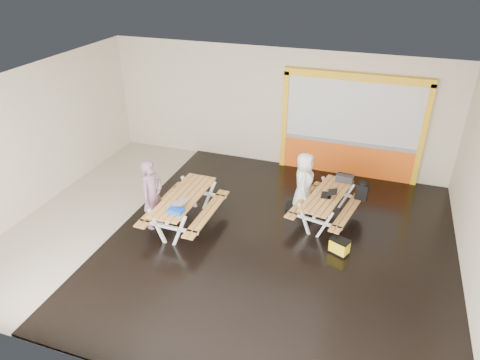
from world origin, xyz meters
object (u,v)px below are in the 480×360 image
at_px(blue_pouch, 176,210).
at_px(fluke_bag, 339,246).
at_px(picnic_table_left, 184,203).
at_px(toolbox, 345,178).
at_px(person_right, 304,183).
at_px(backpack, 362,191).
at_px(picnic_table_right, 327,201).
at_px(dark_case, 294,206).
at_px(laptop_left, 178,204).
at_px(laptop_right, 328,194).
at_px(person_left, 152,195).

bearing_deg(blue_pouch, fluke_bag, 12.72).
bearing_deg(picnic_table_left, toolbox, 30.67).
distance_m(blue_pouch, fluke_bag, 3.61).
height_order(person_right, backpack, person_right).
distance_m(person_right, blue_pouch, 3.25).
bearing_deg(fluke_bag, picnic_table_right, 112.91).
relative_size(blue_pouch, fluke_bag, 0.66).
distance_m(dark_case, fluke_bag, 1.96).
distance_m(picnic_table_right, dark_case, 0.99).
bearing_deg(laptop_left, backpack, 31.13).
relative_size(laptop_left, dark_case, 1.23).
relative_size(backpack, fluke_bag, 1.00).
bearing_deg(picnic_table_right, laptop_right, -64.16).
relative_size(person_right, dark_case, 4.22).
relative_size(person_right, backpack, 3.26).
xyz_separation_m(picnic_table_left, dark_case, (2.29, 1.52, -0.53)).
bearing_deg(picnic_table_left, fluke_bag, 1.35).
relative_size(person_left, fluke_bag, 3.51).
relative_size(person_left, laptop_right, 4.49).
bearing_deg(dark_case, fluke_bag, -47.24).
relative_size(laptop_right, dark_case, 1.02).
bearing_deg(toolbox, picnic_table_right, -111.40).
relative_size(picnic_table_left, backpack, 4.46).
height_order(person_right, laptop_right, person_right).
xyz_separation_m(laptop_right, backpack, (0.72, 0.62, -0.12)).
bearing_deg(person_right, fluke_bag, -148.64).
relative_size(laptop_right, fluke_bag, 0.78).
xyz_separation_m(laptop_left, dark_case, (2.21, 1.99, -0.78)).
xyz_separation_m(blue_pouch, backpack, (3.72, 2.52, -0.19)).
distance_m(person_left, laptop_right, 4.09).
xyz_separation_m(picnic_table_left, backpack, (3.87, 1.82, 0.05)).
height_order(blue_pouch, toolbox, toolbox).
relative_size(person_left, backpack, 3.52).
distance_m(picnic_table_left, fluke_bag, 3.64).
height_order(person_left, laptop_left, person_left).
distance_m(person_right, laptop_right, 0.75).
distance_m(laptop_left, fluke_bag, 3.64).
height_order(picnic_table_right, person_right, person_right).
height_order(picnic_table_right, backpack, backpack).
bearing_deg(blue_pouch, person_left, 151.67).
height_order(picnic_table_left, blue_pouch, blue_pouch).
bearing_deg(blue_pouch, dark_case, 46.09).
distance_m(toolbox, backpack, 0.53).
distance_m(picnic_table_right, toolbox, 0.86).
bearing_deg(toolbox, fluke_bag, -84.05).
xyz_separation_m(person_left, blue_pouch, (0.82, -0.44, 0.01)).
bearing_deg(picnic_table_left, laptop_left, -80.08).
distance_m(picnic_table_right, person_right, 0.72).
distance_m(laptop_right, dark_case, 1.16).
relative_size(picnic_table_left, laptop_right, 5.70).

